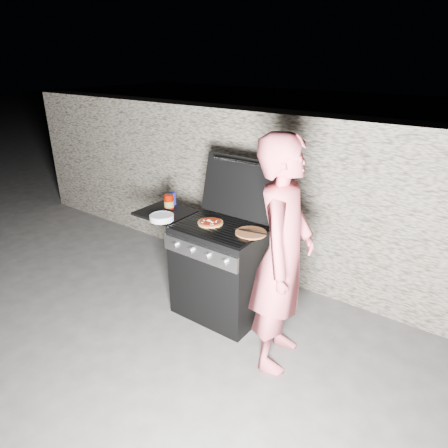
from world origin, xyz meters
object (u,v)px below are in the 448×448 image
Objects in this scene: pizza_topped at (210,222)px; person at (283,257)px; gas_grill at (199,264)px; sauce_jar at (169,202)px.

pizza_topped is 0.12× the size of person.
gas_grill is 0.72× the size of person.
pizza_topped is (0.14, 0.01, 0.47)m from gas_grill.
gas_grill is 5.79× the size of pizza_topped.
sauce_jar is (-0.44, 0.08, 0.52)m from gas_grill.
sauce_jar is (-0.58, 0.07, 0.05)m from pizza_topped.
pizza_topped is at bearing 3.86° from gas_grill.
person is at bearing -11.88° from gas_grill.
pizza_topped is 1.60× the size of sauce_jar.
person reaches higher than sauce_jar.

